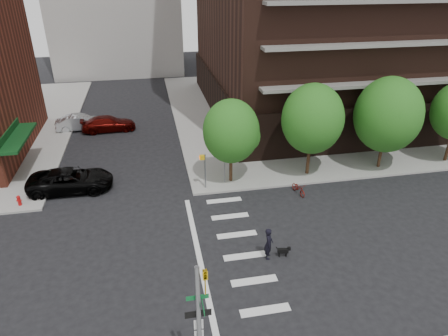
{
  "coord_description": "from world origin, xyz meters",
  "views": [
    {
      "loc": [
        -1.51,
        -16.99,
        14.35
      ],
      "look_at": [
        3.0,
        6.0,
        2.5
      ],
      "focal_mm": 32.0,
      "sensor_mm": 36.0,
      "label": 1
    }
  ],
  "objects_px": {
    "scooter": "(299,188)",
    "dog_walker": "(269,243)",
    "parked_car_black": "(71,180)",
    "parked_car_silver": "(81,122)",
    "parked_car_maroon": "(109,124)",
    "fire_hydrant": "(19,200)"
  },
  "relations": [
    {
      "from": "parked_car_black",
      "to": "parked_car_maroon",
      "type": "xyz_separation_m",
      "value": [
        1.91,
        11.46,
        -0.07
      ]
    },
    {
      "from": "fire_hydrant",
      "to": "parked_car_black",
      "type": "height_order",
      "value": "parked_car_black"
    },
    {
      "from": "fire_hydrant",
      "to": "parked_car_black",
      "type": "xyz_separation_m",
      "value": [
        3.09,
        1.7,
        0.26
      ]
    },
    {
      "from": "parked_car_silver",
      "to": "dog_walker",
      "type": "relative_size",
      "value": 2.46
    },
    {
      "from": "scooter",
      "to": "parked_car_silver",
      "type": "bearing_deg",
      "value": 125.09
    },
    {
      "from": "fire_hydrant",
      "to": "dog_walker",
      "type": "distance_m",
      "value": 16.83
    },
    {
      "from": "parked_car_silver",
      "to": "dog_walker",
      "type": "height_order",
      "value": "dog_walker"
    },
    {
      "from": "parked_car_silver",
      "to": "scooter",
      "type": "bearing_deg",
      "value": -138.46
    },
    {
      "from": "fire_hydrant",
      "to": "scooter",
      "type": "bearing_deg",
      "value": -5.77
    },
    {
      "from": "parked_car_maroon",
      "to": "parked_car_silver",
      "type": "bearing_deg",
      "value": 69.71
    },
    {
      "from": "parked_car_silver",
      "to": "parked_car_black",
      "type": "bearing_deg",
      "value": 179.11
    },
    {
      "from": "parked_car_maroon",
      "to": "parked_car_silver",
      "type": "xyz_separation_m",
      "value": [
        -2.7,
        0.83,
        0.02
      ]
    },
    {
      "from": "parked_car_black",
      "to": "dog_walker",
      "type": "relative_size",
      "value": 3.09
    },
    {
      "from": "fire_hydrant",
      "to": "parked_car_maroon",
      "type": "distance_m",
      "value": 14.08
    },
    {
      "from": "fire_hydrant",
      "to": "scooter",
      "type": "xyz_separation_m",
      "value": [
        18.83,
        -1.9,
        -0.13
      ]
    },
    {
      "from": "dog_walker",
      "to": "parked_car_black",
      "type": "bearing_deg",
      "value": 67.85
    },
    {
      "from": "fire_hydrant",
      "to": "parked_car_silver",
      "type": "distance_m",
      "value": 14.18
    },
    {
      "from": "scooter",
      "to": "dog_walker",
      "type": "height_order",
      "value": "dog_walker"
    },
    {
      "from": "parked_car_black",
      "to": "parked_car_silver",
      "type": "height_order",
      "value": "parked_car_black"
    },
    {
      "from": "parked_car_black",
      "to": "scooter",
      "type": "bearing_deg",
      "value": -102.01
    },
    {
      "from": "parked_car_silver",
      "to": "dog_walker",
      "type": "bearing_deg",
      "value": -155.25
    },
    {
      "from": "parked_car_black",
      "to": "parked_car_maroon",
      "type": "height_order",
      "value": "parked_car_black"
    }
  ]
}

